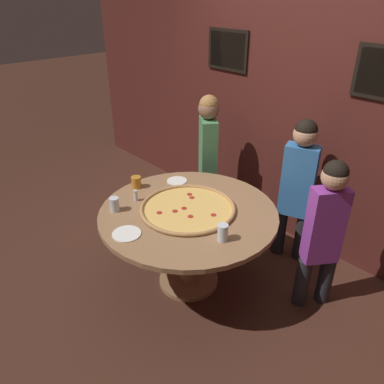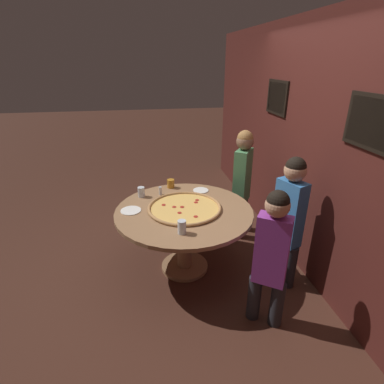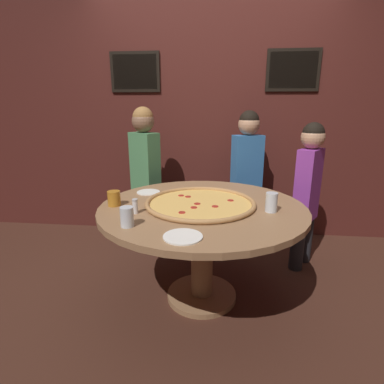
% 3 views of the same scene
% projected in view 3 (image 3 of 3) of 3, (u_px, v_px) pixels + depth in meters
% --- Properties ---
extents(ground_plane, '(24.00, 24.00, 0.00)m').
position_uv_depth(ground_plane, '(202.00, 297.00, 2.29)').
color(ground_plane, '#422319').
extents(back_wall, '(6.40, 0.08, 2.60)m').
position_uv_depth(back_wall, '(211.00, 116.00, 3.19)').
color(back_wall, '#4C1E19').
rests_on(back_wall, ground_plane).
extents(dining_table, '(1.43, 1.43, 0.74)m').
position_uv_depth(dining_table, '(202.00, 225.00, 2.13)').
color(dining_table, '#936B47').
rests_on(dining_table, ground_plane).
extents(giant_pizza, '(0.77, 0.77, 0.03)m').
position_uv_depth(giant_pizza, '(200.00, 203.00, 2.09)').
color(giant_pizza, '#EAB75B').
rests_on(giant_pizza, dining_table).
extents(drink_cup_beside_pizza, '(0.08, 0.08, 0.12)m').
position_uv_depth(drink_cup_beside_pizza, '(127.00, 217.00, 1.70)').
color(drink_cup_beside_pizza, silver).
rests_on(drink_cup_beside_pizza, dining_table).
extents(drink_cup_far_left, '(0.09, 0.09, 0.10)m').
position_uv_depth(drink_cup_far_left, '(114.00, 198.00, 2.07)').
color(drink_cup_far_left, '#BC7A23').
rests_on(drink_cup_far_left, dining_table).
extents(drink_cup_near_left, '(0.08, 0.08, 0.13)m').
position_uv_depth(drink_cup_near_left, '(271.00, 202.00, 1.94)').
color(drink_cup_near_left, silver).
rests_on(drink_cup_near_left, dining_table).
extents(white_plate_far_back, '(0.18, 0.18, 0.01)m').
position_uv_depth(white_plate_far_back, '(148.00, 192.00, 2.39)').
color(white_plate_far_back, white).
rests_on(white_plate_far_back, dining_table).
extents(white_plate_right_side, '(0.21, 0.21, 0.01)m').
position_uv_depth(white_plate_right_side, '(183.00, 237.00, 1.57)').
color(white_plate_right_side, white).
rests_on(white_plate_right_side, dining_table).
extents(condiment_shaker, '(0.04, 0.04, 0.10)m').
position_uv_depth(condiment_shaker, '(135.00, 206.00, 1.91)').
color(condiment_shaker, silver).
rests_on(condiment_shaker, dining_table).
extents(diner_side_right, '(0.36, 0.31, 1.41)m').
position_uv_depth(diner_side_right, '(145.00, 171.00, 2.94)').
color(diner_side_right, '#232328').
rests_on(diner_side_right, ground_plane).
extents(diner_centre_back, '(0.36, 0.24, 1.37)m').
position_uv_depth(diner_centre_back, '(247.00, 172.00, 2.98)').
color(diner_centre_back, '#232328').
rests_on(diner_centre_back, ground_plane).
extents(diner_far_left, '(0.28, 0.33, 1.28)m').
position_uv_depth(diner_far_left, '(307.00, 188.00, 2.57)').
color(diner_far_left, '#232328').
rests_on(diner_far_left, ground_plane).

